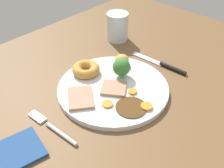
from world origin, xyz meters
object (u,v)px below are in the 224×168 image
at_px(carrot_coin_front, 133,92).
at_px(carrot_coin_back, 108,104).
at_px(broccoli_floret, 122,67).
at_px(folded_napkin, 15,152).
at_px(fork, 51,127).
at_px(carrot_coin_side, 147,106).
at_px(knife, 163,65).
at_px(roast_potato_left, 122,60).
at_px(water_glass, 117,27).
at_px(yorkshire_pudding, 86,69).
at_px(meat_slice_under, 114,88).
at_px(meat_slice_main, 81,98).
at_px(dinner_plate, 112,89).

relative_size(carrot_coin_front, carrot_coin_back, 0.83).
bearing_deg(broccoli_floret, folded_napkin, -179.00).
bearing_deg(fork, broccoli_floret, -93.18).
height_order(carrot_coin_back, folded_napkin, carrot_coin_back).
relative_size(carrot_coin_front, folded_napkin, 0.20).
distance_m(carrot_coin_side, knife, 0.21).
relative_size(carrot_coin_back, fork, 0.17).
distance_m(roast_potato_left, fork, 0.29).
distance_m(water_glass, folded_napkin, 0.54).
relative_size(yorkshire_pudding, broccoli_floret, 1.41).
bearing_deg(carrot_coin_front, meat_slice_under, 118.52).
distance_m(meat_slice_main, water_glass, 0.35).
height_order(carrot_coin_side, knife, carrot_coin_side).
relative_size(carrot_coin_front, water_glass, 0.23).
bearing_deg(yorkshire_pudding, water_glass, 20.95).
relative_size(broccoli_floret, fork, 0.36).
xyz_separation_m(yorkshire_pudding, roast_potato_left, (0.10, -0.05, 0.00)).
xyz_separation_m(roast_potato_left, broccoli_floret, (-0.04, -0.04, 0.01)).
relative_size(meat_slice_main, carrot_coin_side, 2.91).
height_order(meat_slice_under, broccoli_floret, broccoli_floret).
distance_m(carrot_coin_front, carrot_coin_side, 0.06).
bearing_deg(meat_slice_under, folded_napkin, 176.18).
bearing_deg(water_glass, broccoli_floret, -135.15).
bearing_deg(yorkshire_pudding, knife, -33.11).
height_order(dinner_plate, carrot_coin_back, carrot_coin_back).
xyz_separation_m(carrot_coin_front, folded_napkin, (-0.30, 0.06, -0.01)).
height_order(fork, folded_napkin, fork).
relative_size(meat_slice_under, roast_potato_left, 1.52).
height_order(yorkshire_pudding, carrot_coin_back, yorkshire_pudding).
xyz_separation_m(meat_slice_under, yorkshire_pudding, (0.00, 0.11, 0.01)).
distance_m(fork, water_glass, 0.45).
distance_m(dinner_plate, carrot_coin_front, 0.06).
distance_m(carrot_coin_back, folded_napkin, 0.23).
bearing_deg(carrot_coin_side, carrot_coin_back, 127.15).
xyz_separation_m(roast_potato_left, knife, (0.10, -0.08, -0.03)).
bearing_deg(roast_potato_left, carrot_coin_back, -149.75).
bearing_deg(folded_napkin, knife, -4.71).
bearing_deg(carrot_coin_side, knife, 23.30).
height_order(broccoli_floret, knife, broccoli_floret).
bearing_deg(meat_slice_under, carrot_coin_front, -61.48).
distance_m(dinner_plate, carrot_coin_back, 0.07).
relative_size(meat_slice_main, carrot_coin_front, 3.78).
bearing_deg(folded_napkin, yorkshire_pudding, 17.37).
distance_m(meat_slice_main, carrot_coin_back, 0.07).
xyz_separation_m(meat_slice_under, knife, (0.20, -0.02, -0.01)).
relative_size(dinner_plate, knife, 1.58).
xyz_separation_m(carrot_coin_front, water_glass, (0.20, 0.24, 0.03)).
bearing_deg(carrot_coin_front, yorkshire_pudding, 98.57).
distance_m(meat_slice_main, fork, 0.10).
xyz_separation_m(roast_potato_left, water_glass, (0.13, 0.13, 0.02)).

